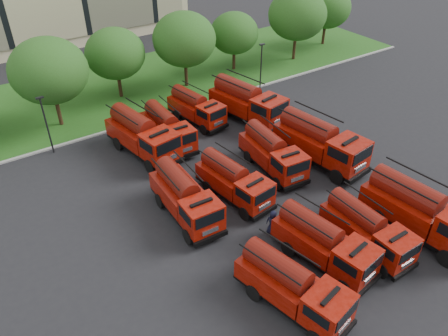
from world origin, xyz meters
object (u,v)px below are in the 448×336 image
(fire_truck_0, at_px, (292,286))
(fire_truck_10, at_px, (196,108))
(firefighter_3, at_px, (410,227))
(fire_truck_8, at_px, (142,135))
(fire_truck_6, at_px, (272,153))
(fire_truck_5, at_px, (234,181))
(fire_truck_1, at_px, (323,243))
(fire_truck_3, at_px, (421,211))
(fire_truck_11, at_px, (247,102))
(firefighter_5, at_px, (363,170))
(fire_truck_4, at_px, (185,197))
(fire_truck_9, at_px, (167,128))
(fire_truck_2, at_px, (367,229))
(firefighter_2, at_px, (381,218))
(firefighter_4, at_px, (272,233))
(fire_truck_7, at_px, (320,142))

(fire_truck_0, xyz_separation_m, fire_truck_10, (6.54, 20.78, -0.07))
(fire_truck_10, distance_m, firefighter_3, 21.04)
(firefighter_3, bearing_deg, fire_truck_8, -86.64)
(fire_truck_8, bearing_deg, fire_truck_6, -55.59)
(fire_truck_0, relative_size, fire_truck_5, 1.05)
(fire_truck_5, distance_m, fire_truck_10, 11.85)
(fire_truck_1, height_order, fire_truck_3, fire_truck_3)
(firefighter_3, bearing_deg, fire_truck_11, -116.69)
(fire_truck_10, xyz_separation_m, firefighter_5, (6.90, -14.23, -1.45))
(fire_truck_4, xyz_separation_m, firefighter_5, (14.42, -3.15, -1.58))
(fire_truck_8, xyz_separation_m, firefighter_3, (10.77, -18.32, -1.74))
(fire_truck_8, bearing_deg, fire_truck_4, -105.66)
(fire_truck_0, bearing_deg, fire_truck_1, 9.03)
(fire_truck_10, bearing_deg, fire_truck_5, -116.90)
(fire_truck_9, bearing_deg, fire_truck_4, -109.55)
(fire_truck_2, distance_m, firefighter_3, 4.28)
(fire_truck_10, relative_size, firefighter_5, 4.12)
(firefighter_2, bearing_deg, fire_truck_8, 17.78)
(fire_truck_8, height_order, firefighter_4, fire_truck_8)
(fire_truck_3, relative_size, fire_truck_8, 1.01)
(fire_truck_0, distance_m, fire_truck_11, 21.35)
(fire_truck_11, xyz_separation_m, firefighter_4, (-7.88, -13.49, -1.82))
(fire_truck_6, bearing_deg, fire_truck_1, -106.48)
(fire_truck_3, height_order, fire_truck_5, fire_truck_3)
(fire_truck_4, xyz_separation_m, fire_truck_8, (1.02, 8.85, 0.16))
(fire_truck_2, height_order, fire_truck_10, fire_truck_10)
(fire_truck_2, relative_size, fire_truck_7, 0.77)
(fire_truck_4, bearing_deg, firefighter_5, -9.95)
(fire_truck_1, xyz_separation_m, fire_truck_3, (6.98, -1.58, 0.27))
(fire_truck_11, distance_m, firefighter_2, 16.67)
(fire_truck_4, relative_size, firefighter_4, 3.84)
(firefighter_4, bearing_deg, firefighter_2, -147.10)
(fire_truck_6, bearing_deg, fire_truck_10, 100.34)
(fire_truck_2, relative_size, fire_truck_4, 0.91)
(fire_truck_3, bearing_deg, firefighter_2, 104.03)
(firefighter_2, height_order, firefighter_4, firefighter_4)
(fire_truck_2, bearing_deg, fire_truck_7, 63.45)
(fire_truck_10, height_order, firefighter_4, fire_truck_10)
(fire_truck_3, distance_m, fire_truck_6, 11.40)
(fire_truck_2, distance_m, firefighter_2, 3.61)
(fire_truck_6, bearing_deg, fire_truck_9, 127.25)
(fire_truck_4, bearing_deg, fire_truck_6, 9.52)
(fire_truck_8, height_order, firefighter_5, fire_truck_8)
(firefighter_5, bearing_deg, firefighter_2, 45.99)
(fire_truck_0, xyz_separation_m, fire_truck_6, (7.43, 10.76, 0.02))
(fire_truck_2, height_order, fire_truck_7, fire_truck_7)
(fire_truck_2, xyz_separation_m, firefighter_4, (-4.03, 4.16, -1.45))
(fire_truck_0, height_order, fire_truck_3, fire_truck_3)
(fire_truck_5, relative_size, fire_truck_11, 0.80)
(firefighter_3, bearing_deg, fire_truck_7, -119.80)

